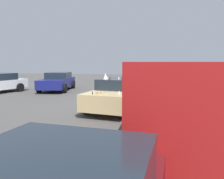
# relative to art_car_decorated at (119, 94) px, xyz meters

# --- Properties ---
(ground_plane) EXTENTS (60.00, 60.00, 0.00)m
(ground_plane) POSITION_rel_art_car_decorated_xyz_m (-0.04, 0.01, -0.71)
(ground_plane) COLOR #514F4C
(art_car_decorated) EXTENTS (4.66, 2.62, 1.65)m
(art_car_decorated) POSITION_rel_art_car_decorated_xyz_m (0.00, 0.00, 0.00)
(art_car_decorated) COLOR #D8BC7F
(art_car_decorated) RESTS_ON ground
(parked_van_near_left) EXTENTS (5.40, 2.40, 2.12)m
(parked_van_near_left) POSITION_rel_art_car_decorated_xyz_m (-4.24, -2.12, 0.49)
(parked_van_near_left) COLOR #B21919
(parked_van_near_left) RESTS_ON ground
(parked_sedan_row_back_far) EXTENTS (4.63, 2.49, 1.37)m
(parked_sedan_row_back_far) POSITION_rel_art_car_decorated_xyz_m (5.98, 5.60, -0.01)
(parked_sedan_row_back_far) COLOR navy
(parked_sedan_row_back_far) RESTS_ON ground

